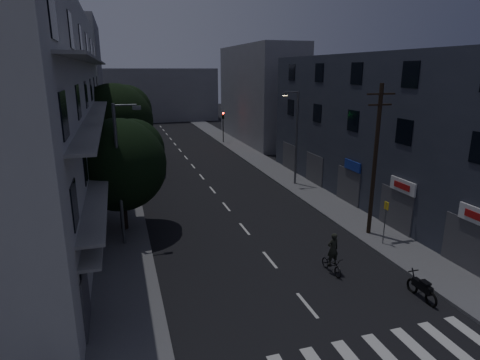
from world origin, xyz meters
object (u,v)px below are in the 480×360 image
cyclist (332,259)px  motorcycle (422,289)px  utility_pole (375,158)px  bus_stop_sign (386,215)px

cyclist → motorcycle: bearing=-55.4°
utility_pole → motorcycle: (-1.94, -6.87, -4.39)m
bus_stop_sign → motorcycle: 5.74m
bus_stop_sign → utility_pole: bearing=85.3°
utility_pole → bus_stop_sign: (-0.13, -1.61, -2.98)m
bus_stop_sign → cyclist: bus_stop_sign is taller
bus_stop_sign → cyclist: size_ratio=1.18×
bus_stop_sign → motorcycle: bus_stop_sign is taller
utility_pole → cyclist: (-4.58, -3.59, -4.15)m
motorcycle → bus_stop_sign: bearing=70.9°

